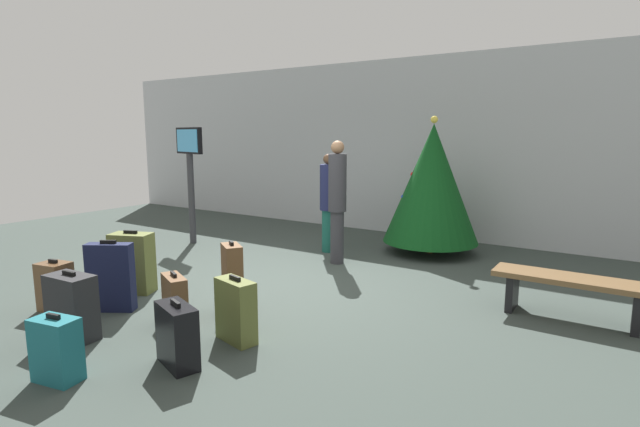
{
  "coord_description": "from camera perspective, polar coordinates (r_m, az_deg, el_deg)",
  "views": [
    {
      "loc": [
        3.88,
        -4.91,
        2.0
      ],
      "look_at": [
        0.2,
        0.7,
        0.9
      ],
      "focal_mm": 27.13,
      "sensor_mm": 36.0,
      "label": 1
    }
  ],
  "objects": [
    {
      "name": "ground_plane",
      "position": [
        6.57,
        -4.91,
        -8.45
      ],
      "size": [
        16.0,
        16.0,
        0.0
      ],
      "primitive_type": "plane",
      "color": "#38423D"
    },
    {
      "name": "back_wall",
      "position": [
        9.89,
        10.22,
        7.64
      ],
      "size": [
        16.0,
        0.2,
        3.47
      ],
      "primitive_type": "cube",
      "color": "#B7BCC1",
      "rests_on": "ground_plane"
    },
    {
      "name": "holiday_tree",
      "position": [
        8.31,
        13.06,
        3.46
      ],
      "size": [
        1.59,
        1.59,
        2.3
      ],
      "color": "#4C3319",
      "rests_on": "ground_plane"
    },
    {
      "name": "flight_info_kiosk",
      "position": [
        9.16,
        -15.09,
        5.54
      ],
      "size": [
        0.8,
        0.26,
        2.12
      ],
      "color": "#333338",
      "rests_on": "ground_plane"
    },
    {
      "name": "waiting_bench",
      "position": [
        5.95,
        27.57,
        -7.73
      ],
      "size": [
        1.61,
        0.44,
        0.48
      ],
      "color": "brown",
      "rests_on": "ground_plane"
    },
    {
      "name": "traveller_0",
      "position": [
        7.45,
        2.06,
        1.84
      ],
      "size": [
        0.4,
        0.4,
        1.91
      ],
      "color": "#333338",
      "rests_on": "ground_plane"
    },
    {
      "name": "traveller_1",
      "position": [
        8.21,
        0.99,
        1.57
      ],
      "size": [
        0.31,
        0.31,
        1.68
      ],
      "color": "#19594C",
      "rests_on": "ground_plane"
    },
    {
      "name": "suitcase_0",
      "position": [
        6.04,
        -23.46,
        -6.9
      ],
      "size": [
        0.52,
        0.41,
        0.83
      ],
      "color": "#141938",
      "rests_on": "ground_plane"
    },
    {
      "name": "suitcase_1",
      "position": [
        6.63,
        -21.25,
        -5.45
      ],
      "size": [
        0.58,
        0.45,
        0.81
      ],
      "color": "#59602D",
      "rests_on": "ground_plane"
    },
    {
      "name": "suitcase_2",
      "position": [
        6.36,
        -28.76,
        -7.56
      ],
      "size": [
        0.39,
        0.32,
        0.6
      ],
      "color": "brown",
      "rests_on": "ground_plane"
    },
    {
      "name": "suitcase_3",
      "position": [
        5.56,
        -10.29,
        -7.61
      ],
      "size": [
        0.38,
        0.34,
        0.83
      ],
      "color": "brown",
      "rests_on": "ground_plane"
    },
    {
      "name": "suitcase_4",
      "position": [
        5.42,
        -16.74,
        -9.75
      ],
      "size": [
        0.46,
        0.34,
        0.57
      ],
      "color": "brown",
      "rests_on": "ground_plane"
    },
    {
      "name": "suitcase_5",
      "position": [
        5.4,
        -27.22,
        -9.81
      ],
      "size": [
        0.51,
        0.31,
        0.69
      ],
      "color": "#232326",
      "rests_on": "ground_plane"
    },
    {
      "name": "suitcase_6",
      "position": [
        4.5,
        -16.5,
        -13.63
      ],
      "size": [
        0.52,
        0.36,
        0.59
      ],
      "color": "black",
      "rests_on": "ground_plane"
    },
    {
      "name": "suitcase_7",
      "position": [
        4.62,
        -28.66,
        -13.91
      ],
      "size": [
        0.41,
        0.29,
        0.57
      ],
      "color": "#19606B",
      "rests_on": "ground_plane"
    },
    {
      "name": "suitcase_8",
      "position": [
        4.85,
        -9.9,
        -11.21
      ],
      "size": [
        0.48,
        0.3,
        0.66
      ],
      "color": "#59602D",
      "rests_on": "ground_plane"
    }
  ]
}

